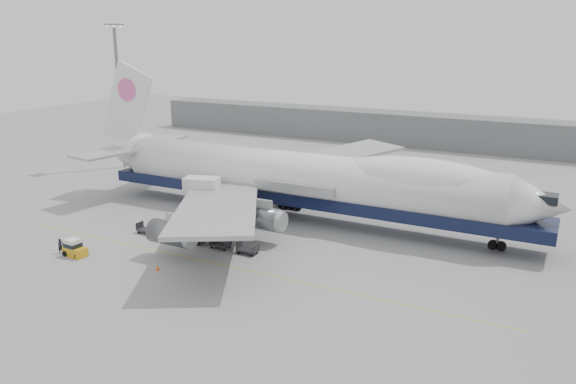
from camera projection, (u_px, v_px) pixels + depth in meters
The scene contains 14 objects.
ground at pixel (252, 247), 64.41m from camera, with size 260.00×260.00×0.00m, color gray.
apron_line at pixel (223, 265), 59.29m from camera, with size 60.00×0.15×0.01m, color gold.
hangar at pixel (374, 126), 127.69m from camera, with size 110.00×8.00×7.00m, color slate.
floodlight_mast at pixel (119, 89), 99.83m from camera, with size 2.40×2.40×25.43m.
airliner at pixel (304, 178), 72.86m from camera, with size 67.00×55.30×19.98m.
catering_truck at pixel (202, 197), 71.89m from camera, with size 5.12×4.13×6.03m.
baggage_tug at pixel (74, 249), 61.60m from camera, with size 2.66×1.53×1.89m.
ground_worker at pixel (61, 246), 62.26m from camera, with size 0.64×0.42×1.75m, color black.
traffic_cone at pixel (157, 268), 57.94m from camera, with size 0.37×0.37×0.55m.
dolly_0 at pixel (147, 229), 68.71m from camera, with size 2.30×1.35×1.30m.
dolly_1 at pixel (170, 234), 67.09m from camera, with size 2.30×1.35×1.30m.
dolly_2 at pixel (195, 239), 65.47m from camera, with size 2.30×1.35×1.30m.
dolly_3 at pixel (221, 244), 63.85m from camera, with size 2.30×1.35×1.30m.
dolly_4 at pixel (248, 249), 62.23m from camera, with size 2.30×1.35×1.30m.
Camera 1 is at (31.60, -51.58, 23.36)m, focal length 35.00 mm.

